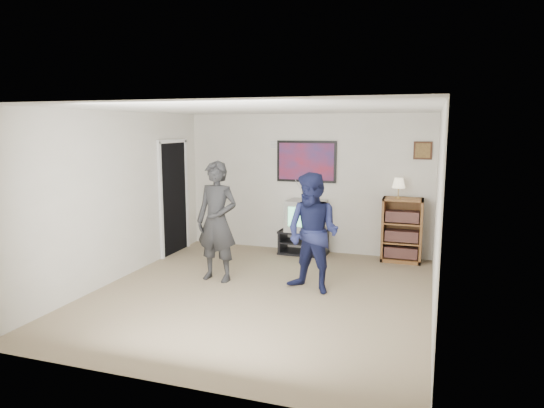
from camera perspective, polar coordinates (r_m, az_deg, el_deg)
The scene contains 13 objects.
room_shell at distance 6.81m, azimuth -0.41°, elevation 0.42°, with size 4.51×5.00×2.51m.
media_stand at distance 8.77m, azimuth 3.73°, elevation -4.51°, with size 0.87×0.50×0.43m.
crt_television at distance 8.66m, azimuth 4.02°, elevation -1.37°, with size 0.65×0.55×0.55m, color gray, non-canonical shape.
bookshelf at distance 8.49m, azimuth 15.04°, elevation -2.97°, with size 0.66×0.38×1.09m, color brown, non-canonical shape.
table_lamp at distance 8.35m, azimuth 14.66°, elevation 1.82°, with size 0.21×0.21×0.34m, color #FFECC1, non-canonical shape.
person_tall at distance 7.20m, azimuth -6.49°, elevation -2.05°, with size 0.65×0.43×1.78m, color #232325.
person_short at distance 6.69m, azimuth 4.83°, elevation -3.43°, with size 0.81×0.63×1.66m, color #181D44.
controller_left at distance 7.38m, azimuth -6.05°, elevation 0.72°, with size 0.04×0.13×0.04m, color white.
controller_right at distance 6.87m, azimuth 5.79°, elevation -0.75°, with size 0.04×0.13×0.04m, color white.
poster at distance 8.79m, azimuth 4.06°, elevation 5.00°, with size 1.10×0.03×0.75m, color black.
air_vent at distance 8.93m, azimuth 0.64°, elevation 7.02°, with size 0.28×0.02×0.14m, color white.
small_picture at distance 8.51m, azimuth 17.32°, elevation 6.03°, with size 0.30×0.03×0.30m, color #411F14.
doorway at distance 8.89m, azimuth -11.52°, elevation 0.68°, with size 0.03×0.85×2.00m, color black.
Camera 1 is at (2.16, -6.02, 2.29)m, focal length 32.00 mm.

